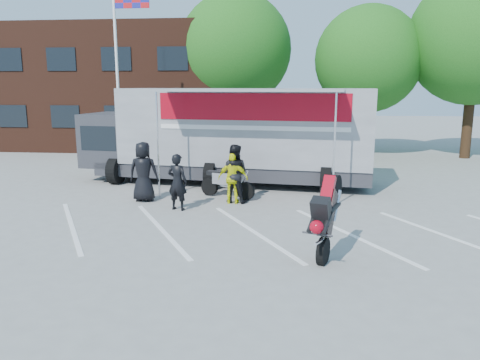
% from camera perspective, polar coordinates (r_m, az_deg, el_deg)
% --- Properties ---
extents(ground, '(100.00, 100.00, 0.00)m').
position_cam_1_polar(ground, '(10.94, 0.20, -7.85)').
color(ground, gray).
rests_on(ground, ground).
extents(parking_bay_lines, '(18.09, 13.33, 0.01)m').
position_cam_1_polar(parking_bay_lines, '(11.88, 0.70, -6.25)').
color(parking_bay_lines, white).
rests_on(parking_bay_lines, ground).
extents(office_building, '(18.00, 8.00, 7.00)m').
position_cam_1_polar(office_building, '(30.36, -15.59, 10.76)').
color(office_building, '#462216').
rests_on(office_building, ground).
extents(flagpole, '(1.61, 0.12, 8.00)m').
position_cam_1_polar(flagpole, '(21.60, -14.20, 14.88)').
color(flagpole, white).
rests_on(flagpole, ground).
extents(tree_left, '(6.12, 6.12, 8.64)m').
position_cam_1_polar(tree_left, '(26.53, -0.61, 15.60)').
color(tree_left, '#382314').
rests_on(tree_left, ground).
extents(tree_mid, '(5.44, 5.44, 7.68)m').
position_cam_1_polar(tree_mid, '(25.62, 15.36, 13.97)').
color(tree_mid, '#382314').
rests_on(tree_mid, ground).
extents(tree_right, '(6.46, 6.46, 9.12)m').
position_cam_1_polar(tree_right, '(26.44, 26.79, 15.12)').
color(tree_right, '#382314').
rests_on(tree_right, ground).
extents(transporter_truck, '(11.63, 6.61, 3.53)m').
position_cam_1_polar(transporter_truck, '(17.68, -0.95, -0.39)').
color(transporter_truck, '#9799A0').
rests_on(transporter_truck, ground).
extents(parked_motorcycle, '(2.11, 1.39, 1.05)m').
position_cam_1_polar(parked_motorcycle, '(15.39, -1.55, -2.17)').
color(parked_motorcycle, '#ADACB1').
rests_on(parked_motorcycle, ground).
extents(stunt_bike_rider, '(1.30, 1.83, 1.96)m').
position_cam_1_polar(stunt_bike_rider, '(10.52, 10.97, -8.87)').
color(stunt_bike_rider, black).
rests_on(stunt_bike_rider, ground).
extents(spectator_leather_a, '(0.95, 0.63, 1.90)m').
position_cam_1_polar(spectator_leather_a, '(15.08, -11.68, 1.00)').
color(spectator_leather_a, black).
rests_on(spectator_leather_a, ground).
extents(spectator_leather_b, '(0.70, 0.55, 1.68)m').
position_cam_1_polar(spectator_leather_b, '(13.84, -7.64, -0.25)').
color(spectator_leather_b, black).
rests_on(spectator_leather_b, ground).
extents(spectator_leather_c, '(0.99, 0.82, 1.84)m').
position_cam_1_polar(spectator_leather_c, '(14.62, -0.73, 0.79)').
color(spectator_leather_c, black).
rests_on(spectator_leather_c, ground).
extents(spectator_hivis, '(0.95, 0.42, 1.59)m').
position_cam_1_polar(spectator_hivis, '(14.49, -0.86, 0.20)').
color(spectator_hivis, '#E9F10C').
rests_on(spectator_hivis, ground).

